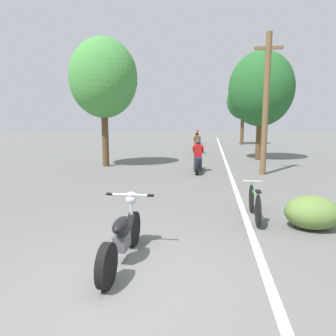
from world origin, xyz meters
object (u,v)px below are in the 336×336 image
object	(u,v)px
roadside_tree_right_far	(243,101)
motorcycle_rider_lead	(198,160)
roadside_tree_right_near	(261,89)
motorcycle_rider_far	(198,139)
utility_pole	(266,103)
motorcycle_rider_mid	(197,146)
bicycle_parked	(255,203)
motorcycle_foreground	(123,236)
roadside_tree_left	(103,79)

from	to	relation	value
roadside_tree_right_far	motorcycle_rider_lead	world-z (taller)	roadside_tree_right_far
roadside_tree_right_near	motorcycle_rider_far	distance (m)	12.33
motorcycle_rider_lead	utility_pole	bearing A→B (deg)	-6.30
utility_pole	motorcycle_rider_mid	bearing A→B (deg)	111.99
motorcycle_rider_lead	roadside_tree_right_far	bearing A→B (deg)	77.72
utility_pole	motorcycle_rider_lead	xyz separation A→B (m)	(-2.71, 0.30, -2.38)
motorcycle_rider_far	bicycle_parked	xyz separation A→B (m)	(2.26, -22.04, -0.14)
motorcycle_foreground	motorcycle_rider_mid	xyz separation A→B (m)	(0.44, 16.04, 0.12)
utility_pole	roadside_tree_right_far	world-z (taller)	roadside_tree_right_far
motorcycle_foreground	motorcycle_rider_mid	distance (m)	16.05
motorcycle_rider_mid	bicycle_parked	xyz separation A→B (m)	(1.93, -13.56, -0.19)
roadside_tree_right_far	bicycle_parked	size ratio (longest dim) A/B	3.31
motorcycle_rider_far	motorcycle_foreground	bearing A→B (deg)	-90.27
roadside_tree_left	motorcycle_rider_mid	bearing A→B (deg)	56.45
roadside_tree_right_near	roadside_tree_right_far	xyz separation A→B (m)	(0.18, 11.15, 0.08)
roadside_tree_right_near	bicycle_parked	xyz separation A→B (m)	(-1.71, -10.89, -3.60)
motorcycle_rider_mid	motorcycle_rider_far	distance (m)	8.49
motorcycle_foreground	motorcycle_rider_lead	xyz separation A→B (m)	(0.82, 8.70, 0.11)
utility_pole	roadside_tree_left	distance (m)	7.51
motorcycle_rider_lead	bicycle_parked	size ratio (longest dim) A/B	1.23
motorcycle_foreground	motorcycle_rider_far	bearing A→B (deg)	89.73
utility_pole	motorcycle_rider_mid	xyz separation A→B (m)	(-3.09, 7.64, -2.36)
utility_pole	bicycle_parked	distance (m)	6.55
utility_pole	motorcycle_rider_mid	world-z (taller)	utility_pole
roadside_tree_right_near	bicycle_parked	bearing A→B (deg)	-98.91
roadside_tree_right_near	motorcycle_rider_far	world-z (taller)	roadside_tree_right_near
roadside_tree_right_near	motorcycle_rider_lead	xyz separation A→B (m)	(-3.27, -4.67, -3.43)
motorcycle_rider_lead	roadside_tree_right_near	bearing A→B (deg)	55.02
motorcycle_rider_mid	roadside_tree_right_near	bearing A→B (deg)	-36.28
roadside_tree_right_near	roadside_tree_left	size ratio (longest dim) A/B	0.99
roadside_tree_right_far	roadside_tree_left	world-z (taller)	roadside_tree_left
motorcycle_foreground	bicycle_parked	distance (m)	3.43
motorcycle_rider_far	bicycle_parked	bearing A→B (deg)	-84.15
roadside_tree_right_far	motorcycle_foreground	distance (m)	25.14
motorcycle_foreground	bicycle_parked	size ratio (longest dim) A/B	1.16
utility_pole	roadside_tree_right_near	world-z (taller)	roadside_tree_right_near
roadside_tree_right_near	utility_pole	bearing A→B (deg)	-96.37
roadside_tree_right_far	bicycle_parked	distance (m)	22.42
motorcycle_rider_mid	motorcycle_rider_far	size ratio (longest dim) A/B	0.98
utility_pole	motorcycle_foreground	world-z (taller)	utility_pole
roadside_tree_left	motorcycle_rider_far	world-z (taller)	roadside_tree_left
motorcycle_foreground	motorcycle_rider_lead	world-z (taller)	motorcycle_rider_lead
motorcycle_rider_lead	motorcycle_rider_mid	xyz separation A→B (m)	(-0.37, 7.34, 0.01)
utility_pole	motorcycle_rider_far	xyz separation A→B (m)	(-3.41, 16.12, -2.40)
roadside_tree_right_near	motorcycle_rider_lead	bearing A→B (deg)	-124.98
motorcycle_rider_mid	bicycle_parked	world-z (taller)	motorcycle_rider_mid
roadside_tree_right_far	motorcycle_rider_far	bearing A→B (deg)	179.86
utility_pole	motorcycle_rider_far	world-z (taller)	utility_pole
motorcycle_foreground	roadside_tree_left	bearing A→B (deg)	111.11
utility_pole	roadside_tree_right_far	xyz separation A→B (m)	(0.73, 16.11, 1.13)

